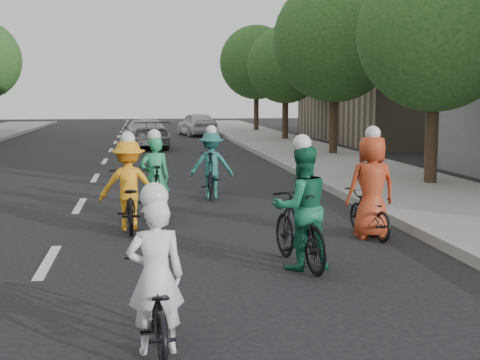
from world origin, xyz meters
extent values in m
plane|color=black|center=(0.00, 0.00, 0.00)|extent=(120.00, 120.00, 0.00)
cube|color=gray|center=(8.00, 10.00, 0.07)|extent=(4.00, 80.00, 0.15)
cube|color=#999993|center=(6.05, 10.00, 0.09)|extent=(0.18, 80.00, 0.18)
cube|color=gray|center=(16.00, 24.00, 4.00)|extent=(10.00, 14.00, 8.00)
cylinder|color=black|center=(8.80, 6.60, 1.14)|extent=(0.32, 0.32, 2.27)
sphere|color=#18481A|center=(8.80, 6.60, 3.97)|extent=(4.00, 4.00, 4.00)
cylinder|color=black|center=(8.80, 15.60, 1.24)|extent=(0.32, 0.32, 2.48)
sphere|color=#18481A|center=(8.80, 15.60, 4.53)|extent=(4.80, 4.80, 4.80)
cylinder|color=black|center=(8.80, 24.60, 1.14)|extent=(0.32, 0.32, 2.27)
sphere|color=#18481A|center=(8.80, 24.60, 3.97)|extent=(4.00, 4.00, 4.00)
cylinder|color=black|center=(8.80, 33.60, 1.24)|extent=(0.32, 0.32, 2.48)
sphere|color=#18481A|center=(8.80, 33.60, 4.53)|extent=(4.80, 4.80, 4.80)
imported|color=black|center=(1.62, 3.47, 0.53)|extent=(0.74, 1.82, 1.06)
imported|color=#2A9D5F|center=(1.62, 3.37, 0.80)|extent=(0.63, 0.46, 1.60)
sphere|color=white|center=(1.62, 3.37, 1.62)|extent=(0.26, 0.26, 0.26)
imported|color=black|center=(2.98, 5.84, 0.55)|extent=(0.75, 1.88, 1.10)
imported|color=#236963|center=(2.98, 5.74, 0.78)|extent=(1.08, 0.71, 1.56)
sphere|color=white|center=(2.98, 5.74, 1.58)|extent=(0.26, 0.26, 0.26)
imported|color=black|center=(1.13, 2.35, 0.51)|extent=(0.77, 1.99, 1.03)
imported|color=#FFA21C|center=(1.13, 2.25, 0.81)|extent=(1.07, 0.64, 1.62)
sphere|color=white|center=(1.13, 2.25, 1.64)|extent=(0.26, 0.26, 0.26)
imported|color=black|center=(5.20, 1.04, 0.40)|extent=(0.70, 1.58, 0.81)
imported|color=#B23B1C|center=(5.20, 0.94, 0.88)|extent=(0.91, 0.65, 1.75)
sphere|color=white|center=(5.20, 0.94, 1.77)|extent=(0.26, 0.26, 0.26)
imported|color=black|center=(1.49, -3.57, 0.41)|extent=(0.64, 1.58, 0.82)
imported|color=white|center=(1.49, -3.67, 0.73)|extent=(0.56, 0.39, 1.47)
sphere|color=white|center=(1.49, -3.67, 1.49)|extent=(0.26, 0.26, 0.26)
imported|color=black|center=(3.55, -0.78, 0.54)|extent=(0.80, 1.86, 1.08)
imported|color=#176845|center=(3.55, -0.88, 0.86)|extent=(0.94, 0.78, 1.73)
sphere|color=white|center=(3.55, -0.88, 1.75)|extent=(0.26, 0.26, 0.26)
imported|color=#A6A7AB|center=(1.50, 21.15, 0.66)|extent=(2.43, 4.77, 1.33)
imported|color=silver|center=(4.59, 30.01, 0.71)|extent=(2.42, 4.38, 1.41)
camera|label=1|loc=(1.40, -9.76, 2.40)|focal=50.00mm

